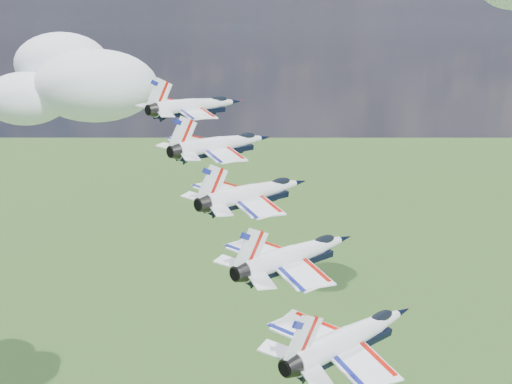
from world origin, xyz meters
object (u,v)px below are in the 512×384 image
at_px(jet_1, 223,144).
at_px(jet_4, 353,336).
at_px(jet_3, 298,254).
at_px(jet_0, 197,105).
at_px(jet_2, 256,192).

xyz_separation_m(jet_1, jet_4, (22.05, -21.50, -10.34)).
distance_m(jet_3, jet_4, 10.83).
bearing_deg(jet_1, jet_4, -20.07).
xyz_separation_m(jet_0, jet_4, (29.40, -28.67, -13.78)).
relative_size(jet_3, jet_4, 1.00).
height_order(jet_3, jet_4, jet_3).
distance_m(jet_1, jet_3, 21.66).
height_order(jet_1, jet_4, jet_1).
bearing_deg(jet_1, jet_2, -20.07).
relative_size(jet_2, jet_3, 1.00).
xyz_separation_m(jet_1, jet_2, (7.35, -7.17, -3.45)).
distance_m(jet_2, jet_4, 21.66).
distance_m(jet_0, jet_3, 32.49).
height_order(jet_2, jet_3, jet_2).
distance_m(jet_0, jet_2, 21.66).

